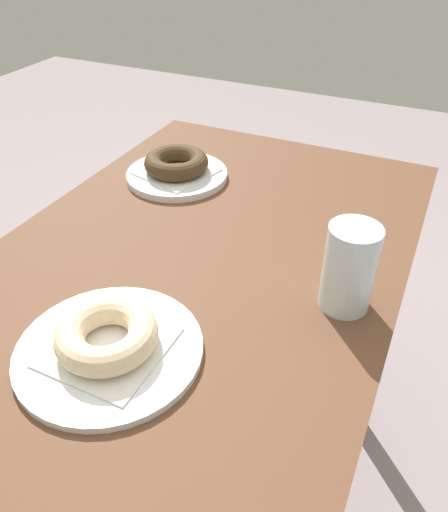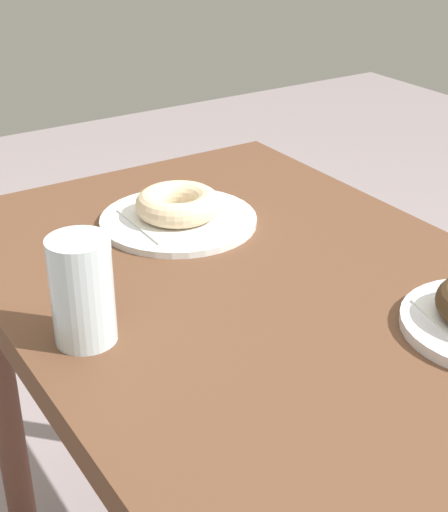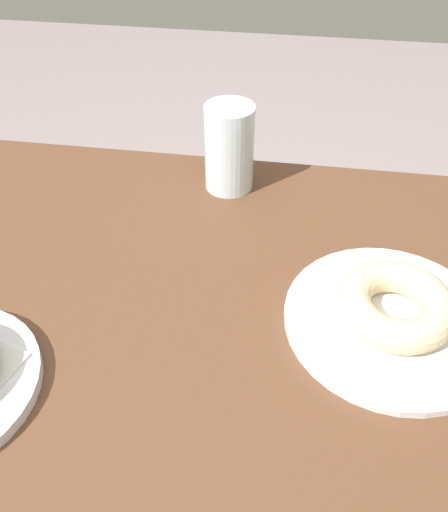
% 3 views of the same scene
% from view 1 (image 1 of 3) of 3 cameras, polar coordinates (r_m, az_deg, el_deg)
% --- Properties ---
extents(ground_plane, '(6.00, 6.00, 0.00)m').
position_cam_1_polar(ground_plane, '(1.37, -2.03, -25.39)').
color(ground_plane, gray).
extents(table, '(0.97, 0.63, 0.73)m').
position_cam_1_polar(table, '(0.87, -2.91, -5.04)').
color(table, brown).
rests_on(table, ground_plane).
extents(plate_chocolate_ring, '(0.20, 0.20, 0.01)m').
position_cam_1_polar(plate_chocolate_ring, '(1.03, -5.33, 9.10)').
color(plate_chocolate_ring, white).
rests_on(plate_chocolate_ring, table).
extents(napkin_chocolate_ring, '(0.16, 0.16, 0.00)m').
position_cam_1_polar(napkin_chocolate_ring, '(1.02, -5.35, 9.52)').
color(napkin_chocolate_ring, white).
rests_on(napkin_chocolate_ring, plate_chocolate_ring).
extents(donut_chocolate_ring, '(0.13, 0.13, 0.04)m').
position_cam_1_polar(donut_chocolate_ring, '(1.02, -5.41, 10.48)').
color(donut_chocolate_ring, '#412E19').
rests_on(donut_chocolate_ring, napkin_chocolate_ring).
extents(plate_sugar_ring, '(0.23, 0.23, 0.01)m').
position_cam_1_polar(plate_sugar_ring, '(0.66, -12.92, -10.28)').
color(plate_sugar_ring, white).
rests_on(plate_sugar_ring, table).
extents(napkin_sugar_ring, '(0.14, 0.14, 0.00)m').
position_cam_1_polar(napkin_sugar_ring, '(0.65, -13.00, -9.88)').
color(napkin_sugar_ring, white).
rests_on(napkin_sugar_ring, plate_sugar_ring).
extents(donut_sugar_ring, '(0.13, 0.13, 0.04)m').
position_cam_1_polar(donut_sugar_ring, '(0.64, -13.24, -8.63)').
color(donut_sugar_ring, beige).
rests_on(donut_sugar_ring, napkin_sugar_ring).
extents(water_glass, '(0.07, 0.07, 0.13)m').
position_cam_1_polar(water_glass, '(0.69, 13.98, -1.33)').
color(water_glass, silver).
rests_on(water_glass, table).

